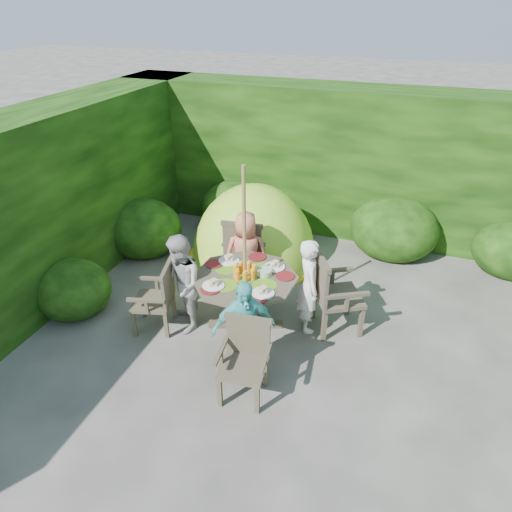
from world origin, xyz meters
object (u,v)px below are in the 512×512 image
(garden_chair_left, at_px, (158,297))
(garden_chair_front, at_px, (245,358))
(child_back, at_px, (246,254))
(dome_tent, at_px, (254,256))
(child_front, at_px, (244,329))
(child_right, at_px, (309,286))
(child_left, at_px, (181,285))
(patio_table, at_px, (245,285))
(parasol_pole, at_px, (245,254))
(garden_chair_back, at_px, (245,250))
(garden_chair_right, at_px, (332,292))

(garden_chair_left, height_order, garden_chair_front, garden_chair_left)
(child_back, xyz_separation_m, dome_tent, (-0.26, 1.00, -0.63))
(child_front, distance_m, dome_tent, 2.70)
(child_back, relative_size, dome_tent, 0.51)
(child_right, bearing_deg, garden_chair_left, 86.69)
(garden_chair_left, distance_m, child_left, 0.35)
(child_back, bearing_deg, dome_tent, -94.86)
(child_right, xyz_separation_m, child_front, (-0.48, -1.02, -0.03))
(patio_table, distance_m, child_left, 0.80)
(patio_table, relative_size, parasol_pole, 0.78)
(garden_chair_front, height_order, child_right, child_right)
(child_back, bearing_deg, patio_table, 90.85)
(child_right, bearing_deg, child_back, 41.51)
(patio_table, bearing_deg, child_back, 110.25)
(child_left, bearing_deg, patio_table, 74.97)
(parasol_pole, bearing_deg, patio_table, 32.73)
(child_back, height_order, dome_tent, child_back)
(garden_chair_left, distance_m, child_back, 1.37)
(child_back, bearing_deg, garden_chair_front, 91.08)
(patio_table, bearing_deg, garden_chair_front, -69.35)
(garden_chair_back, distance_m, child_back, 0.31)
(child_right, relative_size, dome_tent, 0.52)
(child_right, xyz_separation_m, dome_tent, (-1.29, 1.48, -0.64))
(garden_chair_left, xyz_separation_m, child_front, (1.31, -0.37, 0.14))
(garden_chair_back, bearing_deg, garden_chair_left, 59.03)
(child_back, bearing_deg, garden_chair_left, 36.71)
(garden_chair_back, xyz_separation_m, dome_tent, (-0.14, 0.74, -0.54))
(parasol_pole, relative_size, garden_chair_right, 2.12)
(child_right, height_order, child_back, child_right)
(garden_chair_front, distance_m, child_back, 1.91)
(child_front, bearing_deg, patio_table, 74.76)
(garden_chair_back, xyz_separation_m, child_back, (0.12, -0.27, 0.09))
(garden_chair_back, xyz_separation_m, child_right, (1.14, -0.75, 0.10))
(patio_table, xyz_separation_m, garden_chair_left, (-1.04, -0.38, -0.18))
(garden_chair_left, bearing_deg, child_right, 94.32)
(child_right, relative_size, child_back, 1.01)
(patio_table, bearing_deg, garden_chair_left, -159.73)
(parasol_pole, relative_size, garden_chair_front, 2.53)
(garden_chair_left, relative_size, child_back, 0.70)
(patio_table, relative_size, child_right, 1.34)
(garden_chair_front, height_order, dome_tent, dome_tent)
(garden_chair_back, height_order, child_right, child_right)
(child_left, distance_m, child_back, 1.13)
(child_back, bearing_deg, child_front, 90.53)
(garden_chair_back, distance_m, garden_chair_front, 2.20)
(patio_table, xyz_separation_m, dome_tent, (-0.54, 1.75, -0.65))
(child_front, bearing_deg, garden_chair_right, 20.88)
(garden_chair_right, height_order, child_back, child_back)
(garden_chair_right, distance_m, child_right, 0.30)
(child_back, xyz_separation_m, child_front, (0.55, -1.50, -0.02))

